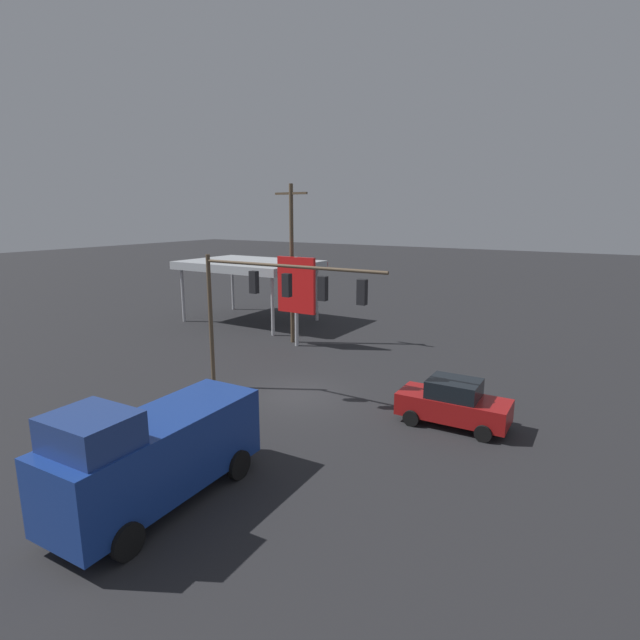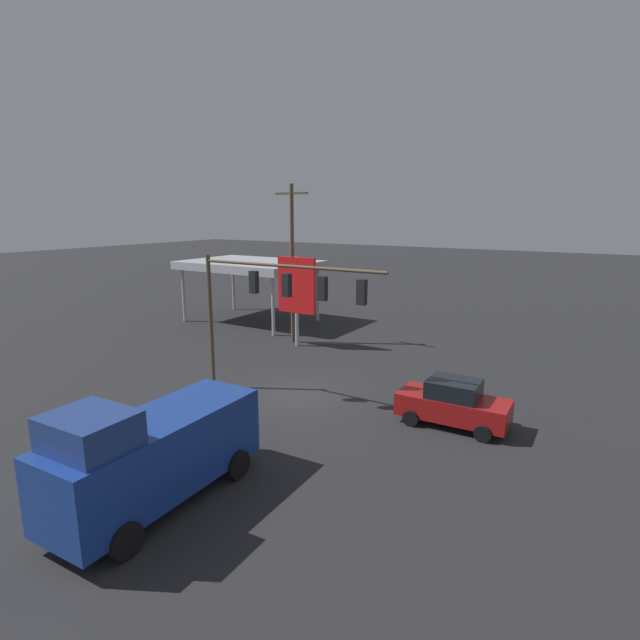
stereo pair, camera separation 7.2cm
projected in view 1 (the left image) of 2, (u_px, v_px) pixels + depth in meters
name	position (u px, v px, depth m)	size (l,w,h in m)	color
ground_plane	(298.00, 395.00, 23.74)	(200.00, 200.00, 0.00)	#262628
traffic_signal_assembly	(274.00, 294.00, 21.78)	(9.32, 0.43, 6.58)	brown
utility_pole	(292.00, 261.00, 32.20)	(2.40, 0.26, 10.26)	brown
gas_station_canopy	(250.00, 265.00, 38.89)	(10.01, 7.09, 4.78)	#B2B7BC
price_sign	(296.00, 287.00, 31.61)	(2.74, 0.27, 5.76)	#B7B7BC
delivery_truck	(154.00, 452.00, 14.47)	(2.77, 6.88, 3.58)	navy
sedan_waiting	(453.00, 403.00, 20.19)	(4.44, 2.14, 1.93)	maroon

